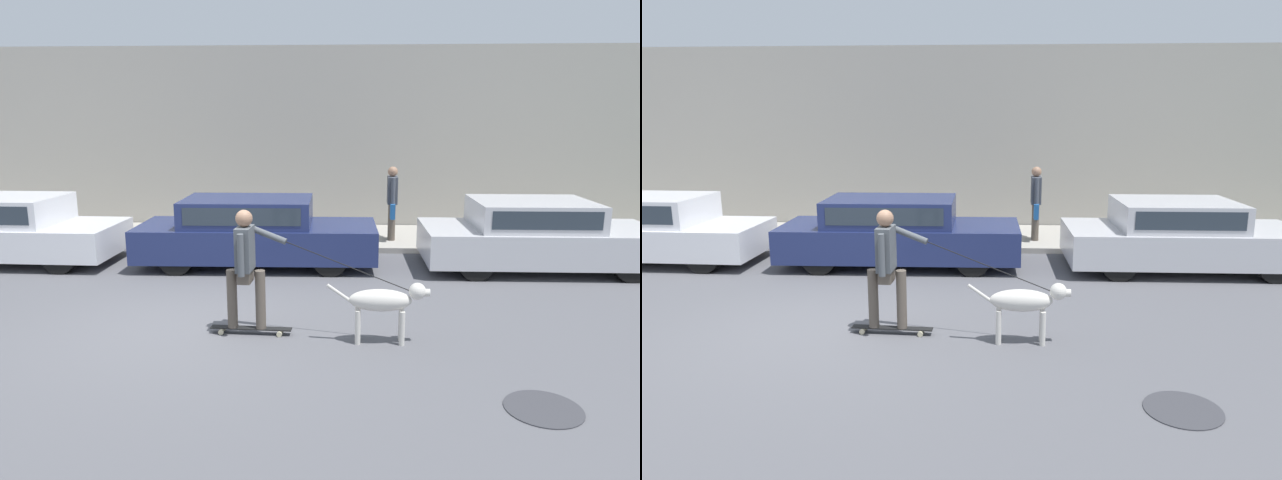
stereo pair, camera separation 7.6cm
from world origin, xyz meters
TOP-DOWN VIEW (x-y plane):
  - ground_plane at (0.00, 0.00)m, footprint 36.00×36.00m
  - back_wall at (0.00, 7.03)m, footprint 32.00×0.30m
  - sidewalk_curb at (0.00, 5.59)m, footprint 30.00×2.54m
  - parked_car_0 at (-4.19, 3.29)m, footprint 3.93×1.79m
  - parked_car_1 at (0.47, 3.28)m, footprint 4.45×1.75m
  - parked_car_2 at (5.67, 3.28)m, footprint 4.25×1.90m
  - dog at (2.67, -0.38)m, footprint 1.27×0.29m
  - skateboarder at (0.93, -0.17)m, footprint 2.65×0.54m
  - pedestrian_with_bag at (3.16, 5.15)m, footprint 0.22×0.70m
  - manhole_cover at (4.13, -1.97)m, footprint 0.75×0.75m

SIDE VIEW (x-z plane):
  - ground_plane at x=0.00m, z-range 0.00..0.00m
  - manhole_cover at x=4.13m, z-range 0.00..0.01m
  - sidewalk_curb at x=0.00m, z-range 0.00..0.11m
  - dog at x=2.67m, z-range 0.14..0.93m
  - parked_car_2 at x=5.67m, z-range -0.02..1.25m
  - parked_car_0 at x=-4.19m, z-range -0.02..1.26m
  - parked_car_1 at x=0.47m, z-range -0.01..1.26m
  - skateboarder at x=0.93m, z-range 0.12..1.76m
  - pedestrian_with_bag at x=3.16m, z-range 0.19..1.79m
  - back_wall at x=0.00m, z-range 0.00..4.39m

